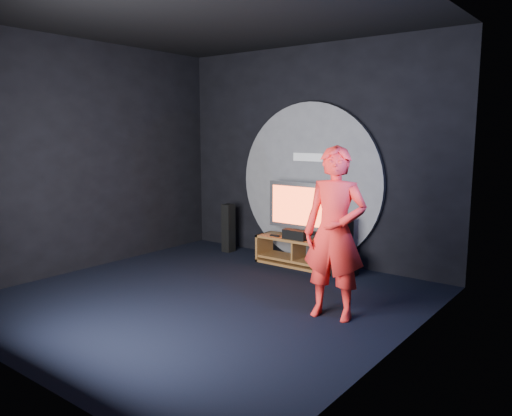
{
  "coord_description": "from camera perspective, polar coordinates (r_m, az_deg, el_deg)",
  "views": [
    {
      "loc": [
        4.27,
        -4.51,
        2.13
      ],
      "look_at": [
        -0.03,
        1.05,
        1.05
      ],
      "focal_mm": 35.0,
      "sensor_mm": 36.0,
      "label": 1
    }
  ],
  "objects": [
    {
      "name": "tower_speaker_right",
      "position": [
        7.66,
        10.15,
        -4.23
      ],
      "size": [
        0.17,
        0.19,
        0.85
      ],
      "primitive_type": "cube",
      "color": "black",
      "rests_on": "ground"
    },
    {
      "name": "right_wall",
      "position": [
        4.86,
        16.28,
        3.9
      ],
      "size": [
        0.04,
        5.0,
        3.5
      ],
      "primitive_type": "cube",
      "color": "black",
      "rests_on": "ground"
    },
    {
      "name": "front_wall",
      "position": [
        4.73,
        -27.06,
        3.17
      ],
      "size": [
        5.0,
        0.04,
        3.5
      ],
      "primitive_type": "cube",
      "color": "black",
      "rests_on": "ground"
    },
    {
      "name": "media_console",
      "position": [
        8.02,
        4.92,
        -5.24
      ],
      "size": [
        1.4,
        0.45,
        0.45
      ],
      "color": "#98622F",
      "rests_on": "ground"
    },
    {
      "name": "subwoofer",
      "position": [
        7.59,
        10.13,
        -6.36
      ],
      "size": [
        0.31,
        0.31,
        0.34
      ],
      "primitive_type": "cube",
      "color": "black",
      "rests_on": "ground"
    },
    {
      "name": "center_speaker",
      "position": [
        7.87,
        4.49,
        -3.06
      ],
      "size": [
        0.4,
        0.15,
        0.15
      ],
      "primitive_type": "cube",
      "color": "black",
      "rests_on": "media_console"
    },
    {
      "name": "remote",
      "position": [
        8.08,
        2.18,
        -3.19
      ],
      "size": [
        0.18,
        0.05,
        0.02
      ],
      "primitive_type": "cube",
      "color": "black",
      "rests_on": "media_console"
    },
    {
      "name": "left_wall",
      "position": [
        8.14,
        -18.71,
        5.61
      ],
      "size": [
        0.04,
        5.0,
        3.5
      ],
      "primitive_type": "cube",
      "color": "black",
      "rests_on": "ground"
    },
    {
      "name": "tv",
      "position": [
        7.94,
        5.21,
        0.03
      ],
      "size": [
        1.2,
        0.22,
        0.88
      ],
      "color": "#B7B8BF",
      "rests_on": "media_console"
    },
    {
      "name": "ceiling",
      "position": [
        6.36,
        -6.01,
        21.19
      ],
      "size": [
        5.0,
        5.0,
        0.01
      ],
      "primitive_type": "cube",
      "color": "black",
      "rests_on": "back_wall"
    },
    {
      "name": "player",
      "position": [
        5.73,
        8.99,
        -2.85
      ],
      "size": [
        0.8,
        0.6,
        1.98
      ],
      "primitive_type": "imported",
      "rotation": [
        0.0,
        0.0,
        0.19
      ],
      "color": "red",
      "rests_on": "ground"
    },
    {
      "name": "wall_disc_panel",
      "position": [
        8.2,
        6.13,
        2.89
      ],
      "size": [
        2.6,
        0.11,
        2.6
      ],
      "color": "#515156",
      "rests_on": "ground"
    },
    {
      "name": "floor",
      "position": [
        6.56,
        -5.51,
        -10.24
      ],
      "size": [
        5.0,
        5.0,
        0.0
      ],
      "primitive_type": "plane",
      "color": "black",
      "rests_on": "ground"
    },
    {
      "name": "tower_speaker_left",
      "position": [
        8.91,
        -3.17,
        -2.29
      ],
      "size": [
        0.17,
        0.19,
        0.85
      ],
      "primitive_type": "cube",
      "color": "black",
      "rests_on": "ground"
    },
    {
      "name": "back_wall",
      "position": [
        8.21,
        6.39,
        6.04
      ],
      "size": [
        5.0,
        0.04,
        3.5
      ],
      "primitive_type": "cube",
      "color": "black",
      "rests_on": "ground"
    }
  ]
}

